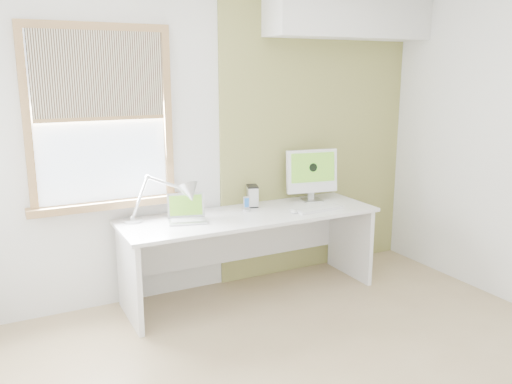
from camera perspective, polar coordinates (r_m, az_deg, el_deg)
room at (r=3.11m, az=8.86°, el=1.53°), size 4.04×3.54×2.64m
accent_wall at (r=5.08m, az=6.53°, el=6.01°), size 2.00×0.02×2.60m
soffit at (r=5.05m, az=9.99°, el=18.37°), size 1.60×0.40×0.42m
window at (r=4.27m, az=-16.38°, el=7.56°), size 1.20×0.14×1.42m
desk at (r=4.56m, az=-0.93°, el=-4.56°), size 2.20×0.70×0.73m
desk_lamp at (r=4.27m, az=-8.31°, el=-0.43°), size 0.64×0.37×0.38m
laptop at (r=4.28m, az=-7.49°, el=-2.39°), size 0.35×0.31×0.21m
phone_dock at (r=4.54m, az=-1.04°, el=-1.61°), size 0.08×0.08×0.13m
external_drive at (r=4.68m, az=-0.39°, el=-0.44°), size 0.13×0.17×0.19m
imac at (r=4.89m, az=6.05°, el=2.14°), size 0.49×0.19×0.48m
keyboard at (r=4.60m, az=6.84°, el=-1.84°), size 0.46×0.16×0.02m
mouse at (r=4.49m, az=4.07°, el=-2.10°), size 0.08×0.11×0.03m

